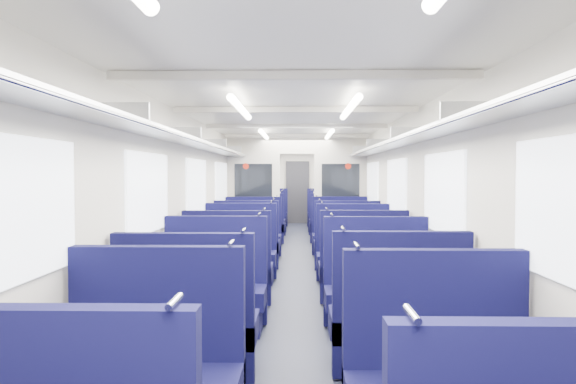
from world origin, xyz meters
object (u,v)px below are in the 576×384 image
object	(u,v)px
end_door	(298,192)
seat_19	(340,238)
seat_6	(152,383)
seat_9	(397,327)
seat_26	(269,215)
seat_25	(328,219)
seat_18	(253,239)
seat_8	(188,332)
seat_16	(247,247)
bulkhead	(297,192)
seat_13	(362,273)
seat_11	(377,296)
seat_14	(240,257)
seat_23	(330,222)
seat_21	(333,227)
seat_22	(264,223)
seat_15	(353,259)
seat_27	(325,215)
seat_12	(228,274)
seat_17	(346,248)
seat_24	(267,219)
seat_10	(214,294)
seat_20	(261,228)

from	to	relation	value
end_door	seat_19	distance (m)	6.89
seat_6	seat_9	size ratio (longest dim) A/B	1.00
seat_26	seat_25	bearing A→B (deg)	-35.59
end_door	seat_6	size ratio (longest dim) A/B	1.68
seat_18	seat_19	xyz separation A→B (m)	(1.66, 0.16, 0.00)
seat_8	seat_16	bearing A→B (deg)	90.00
seat_8	end_door	bearing A→B (deg)	86.26
bulkhead	seat_13	xyz separation A→B (m)	(0.83, -4.01, -0.87)
seat_8	seat_25	xyz separation A→B (m)	(1.66, 10.15, 0.00)
seat_13	seat_16	world-z (taller)	same
seat_11	seat_26	bearing A→B (deg)	99.31
seat_14	seat_23	world-z (taller)	same
seat_21	seat_22	distance (m)	1.99
seat_13	seat_14	distance (m)	2.03
seat_9	seat_15	xyz separation A→B (m)	(0.00, 3.33, 0.00)
seat_22	seat_25	bearing A→B (deg)	34.29
seat_25	seat_8	bearing A→B (deg)	-99.29
seat_25	seat_13	bearing A→B (deg)	-90.00
seat_26	seat_27	bearing A→B (deg)	-0.63
seat_13	seat_19	distance (m)	3.46
seat_12	seat_17	world-z (taller)	same
seat_8	seat_24	bearing A→B (deg)	90.00
seat_18	seat_22	xyz separation A→B (m)	(0.00, 3.28, 0.00)
seat_13	seat_25	bearing A→B (deg)	90.00
seat_12	seat_10	bearing A→B (deg)	-90.00
seat_6	seat_10	xyz separation A→B (m)	(0.00, 2.25, 0.00)
seat_24	seat_23	bearing A→B (deg)	-29.70
seat_6	seat_24	world-z (taller)	same
seat_12	seat_20	xyz separation A→B (m)	(0.00, 5.46, 0.00)
seat_12	seat_19	world-z (taller)	same
seat_24	bulkhead	bearing A→B (deg)	-77.17
seat_21	seat_24	distance (m)	2.73
seat_6	seat_11	bearing A→B (deg)	53.16
seat_6	seat_10	world-z (taller)	same
seat_16	bulkhead	bearing A→B (deg)	64.77
seat_22	end_door	bearing A→B (deg)	77.32
seat_27	seat_17	bearing A→B (deg)	-90.00
seat_12	seat_13	bearing A→B (deg)	3.32
seat_12	seat_24	xyz separation A→B (m)	(0.00, 7.75, 0.00)
seat_16	seat_24	xyz separation A→B (m)	(0.00, 5.41, 0.00)
bulkhead	seat_8	xyz separation A→B (m)	(-0.83, -6.45, -0.87)
seat_14	seat_15	xyz separation A→B (m)	(1.66, -0.13, 0.00)
seat_12	seat_23	xyz separation A→B (m)	(1.66, 6.80, 0.00)
seat_23	seat_24	bearing A→B (deg)	150.30
seat_21	end_door	bearing A→B (deg)	99.84
seat_12	seat_27	world-z (taller)	same
seat_8	seat_27	world-z (taller)	same
seat_19	seat_16	bearing A→B (deg)	-143.81
seat_12	seat_21	world-z (taller)	same
seat_14	seat_26	distance (m)	7.72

